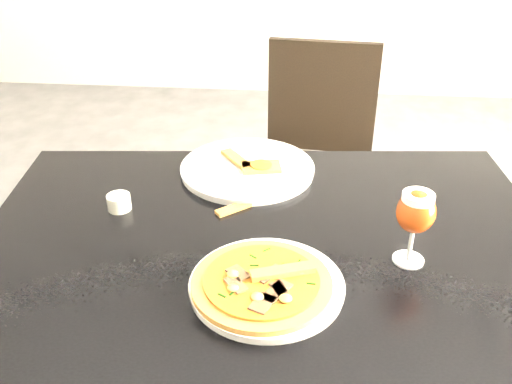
# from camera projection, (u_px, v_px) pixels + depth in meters

# --- Properties ---
(dining_table) EXTENTS (1.27, 0.90, 0.75)m
(dining_table) POSITION_uv_depth(u_px,v_px,m) (266.00, 270.00, 1.23)
(dining_table) COLOR black
(dining_table) RESTS_ON ground
(chair_far) EXTENTS (0.45, 0.45, 0.89)m
(chair_far) POSITION_uv_depth(u_px,v_px,m) (316.00, 160.00, 2.06)
(chair_far) COLOR black
(chair_far) RESTS_ON ground
(plate_main) EXTENTS (0.31, 0.31, 0.01)m
(plate_main) POSITION_uv_depth(u_px,v_px,m) (267.00, 286.00, 1.04)
(plate_main) COLOR white
(plate_main) RESTS_ON dining_table
(pizza) EXTENTS (0.25, 0.25, 0.03)m
(pizza) POSITION_uv_depth(u_px,v_px,m) (262.00, 282.00, 1.02)
(pizza) COLOR #955024
(pizza) RESTS_ON plate_main
(plate_second) EXTENTS (0.36, 0.36, 0.02)m
(plate_second) POSITION_uv_depth(u_px,v_px,m) (248.00, 169.00, 1.43)
(plate_second) COLOR white
(plate_second) RESTS_ON dining_table
(crust_scraps) EXTENTS (0.16, 0.13, 0.01)m
(crust_scraps) POSITION_uv_depth(u_px,v_px,m) (253.00, 164.00, 1.42)
(crust_scraps) COLOR #955024
(crust_scraps) RESTS_ON plate_second
(loose_crust) EXTENTS (0.09, 0.08, 0.01)m
(loose_crust) POSITION_uv_depth(u_px,v_px,m) (237.00, 207.00, 1.28)
(loose_crust) COLOR #955024
(loose_crust) RESTS_ON dining_table
(sauce_cup) EXTENTS (0.05, 0.05, 0.04)m
(sauce_cup) POSITION_uv_depth(u_px,v_px,m) (119.00, 202.00, 1.27)
(sauce_cup) COLOR beige
(sauce_cup) RESTS_ON dining_table
(beer_glass) EXTENTS (0.07, 0.07, 0.15)m
(beer_glass) POSITION_uv_depth(u_px,v_px,m) (416.00, 212.00, 1.06)
(beer_glass) COLOR #B7BBC0
(beer_glass) RESTS_ON dining_table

